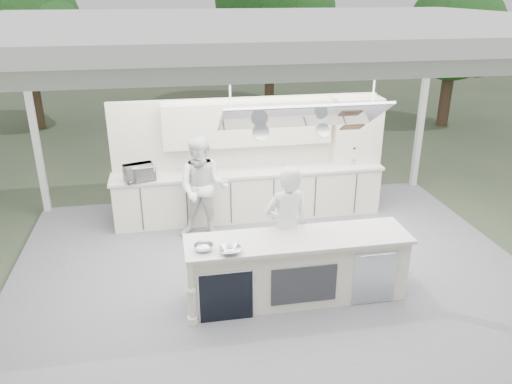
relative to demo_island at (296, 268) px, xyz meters
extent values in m
plane|color=#444C34|center=(-0.18, 0.91, -0.60)|extent=(90.00, 90.00, 0.00)
cube|color=slate|center=(-0.18, 0.91, -0.54)|extent=(8.00, 6.00, 0.12)
cube|color=white|center=(3.72, 3.81, 1.25)|extent=(0.12, 0.12, 3.70)
cube|color=white|center=(-4.08, 3.81, 1.25)|extent=(0.12, 0.12, 3.70)
cube|color=white|center=(-0.18, 0.91, 3.18)|extent=(8.20, 6.20, 0.16)
cube|color=white|center=(-0.18, -1.99, 3.02)|extent=(8.00, 0.12, 0.16)
cube|color=white|center=(-0.18, 3.81, 3.02)|extent=(8.00, 0.12, 0.16)
cube|color=white|center=(0.02, 0.01, 2.15)|extent=(2.00, 0.71, 0.43)
cube|color=white|center=(0.02, 0.01, 2.15)|extent=(2.06, 0.76, 0.46)
cylinder|color=white|center=(-0.88, 0.01, 2.63)|extent=(0.02, 0.02, 0.95)
cylinder|color=white|center=(0.92, 0.01, 2.63)|extent=(0.02, 0.02, 0.95)
cylinder|color=silver|center=(-0.48, 0.16, 1.93)|extent=(0.22, 0.14, 0.21)
cylinder|color=silver|center=(0.32, 0.11, 1.93)|extent=(0.18, 0.12, 0.18)
cube|color=brown|center=(0.72, 0.13, 1.95)|extent=(0.28, 0.18, 0.12)
cube|color=#EFE9CB|center=(0.02, 0.01, -0.03)|extent=(3.00, 0.70, 0.90)
cube|color=white|center=(0.02, 0.01, 0.45)|extent=(3.10, 0.78, 0.05)
cylinder|color=#EFE9CB|center=(-1.48, -0.34, -0.02)|extent=(0.11, 0.11, 0.92)
cube|color=black|center=(-1.03, -0.34, -0.12)|extent=(0.70, 0.04, 0.72)
cube|color=silver|center=(-1.03, -0.35, -0.12)|extent=(0.74, 0.03, 0.72)
cube|color=#2F3034|center=(0.02, -0.35, -0.06)|extent=(0.90, 0.02, 0.55)
cube|color=silver|center=(1.02, -0.35, -0.06)|extent=(0.62, 0.02, 0.78)
cube|color=#EFE9CB|center=(-0.18, 2.81, -0.03)|extent=(5.00, 0.65, 0.90)
cube|color=white|center=(-0.18, 2.81, 0.45)|extent=(5.08, 0.72, 0.05)
cube|color=#EFE9CB|center=(-0.18, 3.11, 0.65)|extent=(5.00, 0.10, 2.25)
cube|color=#EFE9CB|center=(-0.18, 2.98, 1.32)|extent=(3.10, 0.38, 0.80)
cube|color=#EFE9CB|center=(1.92, 2.93, 1.07)|extent=(0.90, 0.45, 1.30)
cube|color=brown|center=(1.92, 2.93, 1.07)|extent=(0.84, 0.40, 0.03)
cylinder|color=silver|center=(1.82, 2.79, 0.53)|extent=(0.20, 0.20, 0.12)
cylinder|color=black|center=(1.82, 2.79, 0.69)|extent=(0.17, 0.17, 0.20)
cylinder|color=black|center=(2.17, 2.79, 0.52)|extent=(0.16, 0.16, 0.10)
cone|color=black|center=(2.17, 2.79, 0.69)|extent=(0.14, 0.14, 0.24)
cylinder|color=#433421|center=(-5.68, 10.91, 0.45)|extent=(0.36, 0.36, 2.10)
sphere|color=#2C6826|center=(-5.68, 10.91, 2.69)|extent=(3.40, 3.40, 3.40)
sphere|color=#2C6826|center=(-5.00, 10.40, 2.35)|extent=(2.38, 2.38, 2.38)
cylinder|color=#433421|center=(2.32, 12.91, 0.63)|extent=(0.36, 0.36, 2.45)
sphere|color=#2C6826|center=(3.12, 12.31, 2.85)|extent=(2.80, 2.80, 2.80)
cylinder|color=#433421|center=(7.32, 8.91, 0.37)|extent=(0.36, 0.36, 1.92)
sphere|color=#2C6826|center=(7.32, 8.91, 2.38)|extent=(3.00, 3.00, 3.00)
sphere|color=#2C6826|center=(7.92, 8.46, 2.08)|extent=(2.10, 2.10, 2.10)
imported|color=silver|center=(-0.06, 0.38, 0.45)|extent=(0.73, 0.53, 1.85)
imported|color=white|center=(-1.10, 2.14, 0.44)|extent=(1.02, 0.87, 1.83)
imported|color=#B8BABF|center=(-2.17, 2.63, 0.62)|extent=(0.59, 0.48, 0.28)
imported|color=silver|center=(-0.95, -0.24, 0.51)|extent=(0.29, 0.29, 0.07)
imported|color=#BABCC2|center=(-1.28, -0.11, 0.51)|extent=(0.28, 0.28, 0.08)
camera|label=1|loc=(-1.64, -5.83, 3.63)|focal=35.00mm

